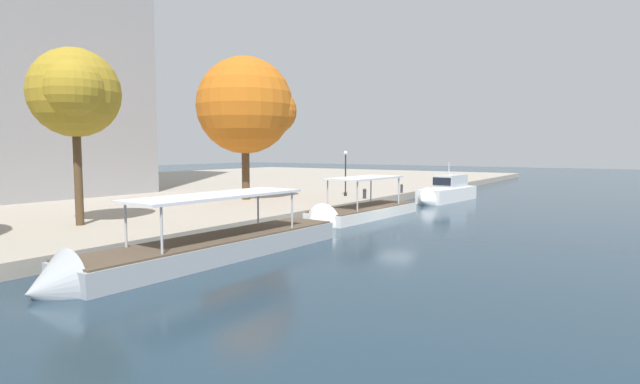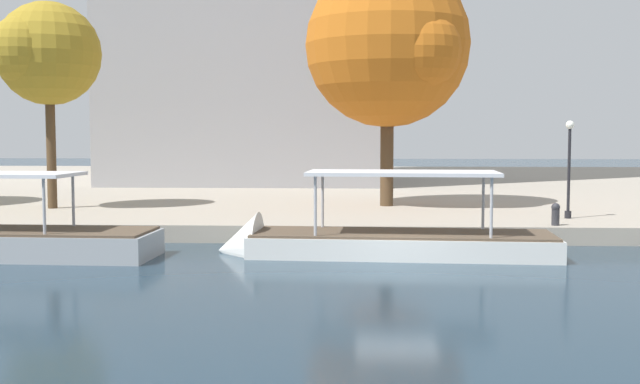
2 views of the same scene
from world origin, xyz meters
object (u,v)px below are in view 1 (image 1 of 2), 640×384
at_px(tour_boat_0, 200,253).
at_px(motor_yacht_2, 445,194).
at_px(tour_boat_1, 356,216).
at_px(mooring_bollard_1, 365,193).
at_px(tree_0, 76,93).
at_px(mooring_bollard_0, 402,188).
at_px(tree_1, 247,105).
at_px(lamp_post, 346,171).

xyz_separation_m(tour_boat_0, motor_yacht_2, (29.71, -0.08, 0.31)).
distance_m(tour_boat_1, mooring_bollard_1, 7.73).
relative_size(tour_boat_1, motor_yacht_2, 1.24).
relative_size(motor_yacht_2, tree_0, 0.98).
relative_size(tour_boat_1, tree_0, 1.22).
height_order(mooring_bollard_0, mooring_bollard_1, mooring_bollard_1).
bearing_deg(mooring_bollard_1, tour_boat_0, -169.40).
bearing_deg(tree_1, lamp_post, -34.76).
bearing_deg(lamp_post, tree_0, 172.62).
bearing_deg(tour_boat_1, motor_yacht_2, 179.03).
height_order(tour_boat_0, tour_boat_1, tour_boat_1).
xyz_separation_m(tour_boat_0, tree_0, (0.46, 9.61, 7.35)).
relative_size(mooring_bollard_1, tree_1, 0.07).
xyz_separation_m(motor_yacht_2, tree_1, (-13.66, 11.72, 7.62)).
height_order(tour_boat_0, tree_1, tree_1).
xyz_separation_m(lamp_post, tree_1, (-7.16, 4.97, 5.42)).
bearing_deg(tour_boat_0, tour_boat_1, -174.44).
relative_size(tour_boat_0, tour_boat_1, 1.31).
bearing_deg(tree_0, lamp_post, -7.38).
xyz_separation_m(tour_boat_1, mooring_bollard_1, (6.99, 3.19, 0.89)).
xyz_separation_m(tour_boat_0, tree_1, (16.05, 11.64, 7.93)).
height_order(tree_0, tree_1, tree_1).
height_order(motor_yacht_2, tree_1, tree_1).
distance_m(tour_boat_0, mooring_bollard_1, 22.46).
xyz_separation_m(tour_boat_0, mooring_bollard_0, (28.93, 3.90, 0.74)).
bearing_deg(tree_1, motor_yacht_2, -40.62).
relative_size(tour_boat_1, tree_1, 1.00).
relative_size(mooring_bollard_0, lamp_post, 0.21).
height_order(tour_boat_1, mooring_bollard_0, tour_boat_1).
height_order(tour_boat_0, motor_yacht_2, motor_yacht_2).
bearing_deg(tour_boat_0, motor_yacht_2, -178.15).
xyz_separation_m(tour_boat_0, mooring_bollard_1, (22.06, 4.13, 0.74)).
distance_m(mooring_bollard_0, tree_0, 29.78).
height_order(mooring_bollard_0, tree_1, tree_1).
bearing_deg(lamp_post, mooring_bollard_1, -114.29).
distance_m(mooring_bollard_1, tree_1, 12.01).
relative_size(lamp_post, tree_1, 0.34).
bearing_deg(lamp_post, mooring_bollard_0, -25.82).
bearing_deg(tour_boat_0, mooring_bollard_0, -170.31).
height_order(mooring_bollard_1, tree_1, tree_1).
xyz_separation_m(mooring_bollard_0, tree_0, (-28.47, 5.71, 6.61)).
xyz_separation_m(mooring_bollard_0, lamp_post, (-5.72, 2.77, 1.77)).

